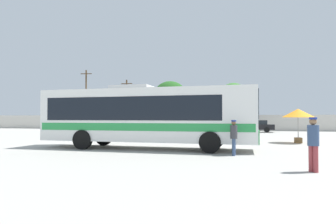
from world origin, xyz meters
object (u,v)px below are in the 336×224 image
at_px(parked_car_second_dark_blue, 155,125).
at_px(parked_car_leftmost_grey, 110,125).
at_px(roadside_tree_midleft, 170,95).
at_px(passenger_waiting_on_apron, 313,141).
at_px(parked_car_rightmost_black, 255,126).
at_px(utility_pole_far, 86,98).
at_px(roadside_tree_left, 107,102).
at_px(coach_bus_white_green, 144,115).
at_px(utility_pole_near, 127,103).
at_px(vendor_umbrella_near_gate_orange, 298,114).
at_px(attendant_by_bus_door, 234,135).
at_px(parked_car_third_white, 205,125).
at_px(roadside_tree_midright, 233,95).

bearing_deg(parked_car_second_dark_blue, parked_car_leftmost_grey, 179.62).
bearing_deg(roadside_tree_midleft, passenger_waiting_on_apron, -69.62).
bearing_deg(parked_car_rightmost_black, utility_pole_far, 164.73).
xyz_separation_m(parked_car_second_dark_blue, roadside_tree_left, (-10.55, 7.77, 3.50)).
height_order(coach_bus_white_green, utility_pole_near, utility_pole_near).
bearing_deg(utility_pole_near, coach_bus_white_green, -66.30).
relative_size(passenger_waiting_on_apron, vendor_umbrella_near_gate_orange, 0.75).
distance_m(parked_car_rightmost_black, utility_pole_far, 27.29).
xyz_separation_m(attendant_by_bus_door, passenger_waiting_on_apron, (2.49, -3.44, 0.07)).
relative_size(attendant_by_bus_door, parked_car_second_dark_blue, 0.34).
bearing_deg(parked_car_third_white, parked_car_rightmost_black, -2.54).
bearing_deg(parked_car_leftmost_grey, roadside_tree_midright, 29.28).
bearing_deg(parked_car_third_white, utility_pole_near, 152.46).
xyz_separation_m(parked_car_leftmost_grey, parked_car_rightmost_black, (18.49, -0.17, -0.00)).
bearing_deg(vendor_umbrella_near_gate_orange, coach_bus_white_green, -146.72).
xyz_separation_m(utility_pole_far, roadside_tree_midright, (23.38, 1.96, 0.19)).
xyz_separation_m(vendor_umbrella_near_gate_orange, roadside_tree_midright, (-4.73, 23.77, 3.16)).
height_order(passenger_waiting_on_apron, roadside_tree_left, roadside_tree_left).
height_order(attendant_by_bus_door, vendor_umbrella_near_gate_orange, vendor_umbrella_near_gate_orange).
distance_m(coach_bus_white_green, parked_car_third_white, 20.87).
xyz_separation_m(coach_bus_white_green, parked_car_third_white, (0.91, 20.82, -1.07)).
bearing_deg(roadside_tree_midleft, attendant_by_bus_door, -71.62).
relative_size(parked_car_leftmost_grey, roadside_tree_midleft, 0.58).
relative_size(coach_bus_white_green, roadside_tree_left, 2.04).
bearing_deg(passenger_waiting_on_apron, parked_car_second_dark_blue, 116.07).
relative_size(attendant_by_bus_door, utility_pole_near, 0.21).
height_order(coach_bus_white_green, parked_car_third_white, coach_bus_white_green).
height_order(parked_car_second_dark_blue, utility_pole_near, utility_pole_near).
bearing_deg(parked_car_third_white, coach_bus_white_green, -92.50).
height_order(vendor_umbrella_near_gate_orange, parked_car_second_dark_blue, vendor_umbrella_near_gate_orange).
xyz_separation_m(utility_pole_far, roadside_tree_midleft, (13.78, 1.32, 0.33)).
distance_m(utility_pole_near, roadside_tree_left, 3.93).
bearing_deg(attendant_by_bus_door, parked_car_second_dark_blue, 114.40).
height_order(parked_car_second_dark_blue, utility_pole_far, utility_pole_far).
height_order(attendant_by_bus_door, parked_car_leftmost_grey, attendant_by_bus_door).
height_order(parked_car_third_white, utility_pole_far, utility_pole_far).
bearing_deg(roadside_tree_midright, passenger_waiting_on_apron, -84.86).
relative_size(parked_car_leftmost_grey, parked_car_second_dark_blue, 0.93).
bearing_deg(coach_bus_white_green, parked_car_rightmost_black, 71.67).
height_order(roadside_tree_left, roadside_tree_midleft, roadside_tree_midleft).
relative_size(attendant_by_bus_door, roadside_tree_midright, 0.23).
xyz_separation_m(parked_car_rightmost_black, roadside_tree_midright, (-2.63, 9.06, 4.36)).
bearing_deg(parked_car_third_white, parked_car_second_dark_blue, -178.82).
bearing_deg(utility_pole_far, passenger_waiting_on_apron, -51.20).
distance_m(coach_bus_white_green, utility_pole_far, 33.81).
bearing_deg(attendant_by_bus_door, parked_car_third_white, 99.81).
relative_size(parked_car_second_dark_blue, utility_pole_near, 0.60).
bearing_deg(utility_pole_far, parked_car_rightmost_black, -15.27).
height_order(parked_car_rightmost_black, utility_pole_far, utility_pole_far).
xyz_separation_m(passenger_waiting_on_apron, roadside_tree_midright, (-3.14, 34.96, 4.14)).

